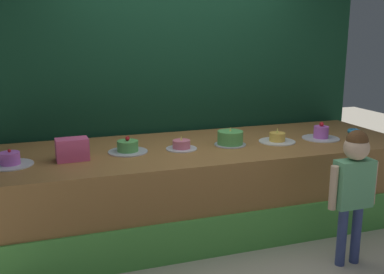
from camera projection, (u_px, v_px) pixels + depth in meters
The scene contains 12 objects.
ground_plane at pixel (230, 254), 3.65m from camera, with size 12.00×12.00×0.00m, color #BCB29E.
stage_platform at pixel (203, 185), 4.14m from camera, with size 3.85×1.30×0.77m.
curtain_backdrop at pixel (179, 55), 4.57m from camera, with size 4.07×0.08×3.09m, color #113823.
child_figure at pixel (354, 179), 3.34m from camera, with size 0.41×0.19×1.07m.
pink_box at pixel (72, 149), 3.56m from camera, with size 0.25×0.16×0.18m, color #F05892.
donut at pixel (354, 131), 4.55m from camera, with size 0.13×0.13×0.04m, color #3399D8.
cake_far_left at pixel (10, 160), 3.42m from camera, with size 0.34×0.34×0.13m.
cake_left at pixel (128, 147), 3.81m from camera, with size 0.34×0.34×0.14m.
cake_center_left at pixel (181, 145), 3.91m from camera, with size 0.28×0.28×0.12m.
cake_center_right at pixel (230, 138), 4.05m from camera, with size 0.29×0.29×0.17m.
cake_right at pixel (277, 139), 4.17m from camera, with size 0.34×0.34×0.14m.
cake_far_right at pixel (321, 134), 4.30m from camera, with size 0.36×0.36×0.17m.
Camera 1 is at (-1.37, -3.06, 1.76)m, focal length 41.50 mm.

